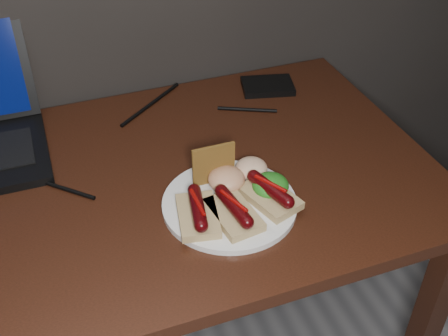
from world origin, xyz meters
name	(u,v)px	position (x,y,z in m)	size (l,w,h in m)	color
desk	(96,227)	(0.00, 1.38, 0.66)	(1.40, 0.70, 0.75)	#38180E
hard_drive	(268,86)	(0.49, 1.63, 0.76)	(0.13, 0.09, 0.02)	black
desk_cables	(68,155)	(-0.02, 1.52, 0.75)	(1.01, 0.39, 0.01)	black
plate	(230,204)	(0.24, 1.25, 0.76)	(0.25, 0.25, 0.01)	silver
bread_sausage_left	(198,212)	(0.17, 1.23, 0.78)	(0.09, 0.13, 0.04)	#D2B87B
bread_sausage_center	(234,211)	(0.23, 1.21, 0.78)	(0.09, 0.12, 0.04)	#D2B87B
bread_sausage_right	(270,194)	(0.32, 1.23, 0.78)	(0.10, 0.13, 0.04)	#D2B87B
crispbread	(214,164)	(0.24, 1.32, 0.80)	(0.09, 0.01, 0.09)	#8E5F26
salad_greens	(270,185)	(0.32, 1.25, 0.78)	(0.07, 0.07, 0.04)	#125E13
salsa_mound	(226,179)	(0.25, 1.30, 0.78)	(0.07, 0.07, 0.04)	#A52410
coleslaw_mound	(251,168)	(0.31, 1.31, 0.78)	(0.06, 0.06, 0.04)	beige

